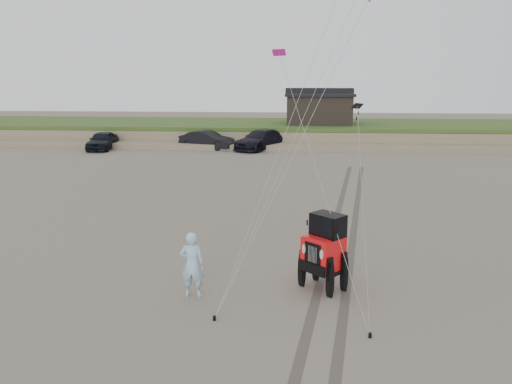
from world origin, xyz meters
TOP-DOWN VIEW (x-y plane):
  - ground at (0.00, 0.00)m, footprint 160.00×160.00m
  - dune_ridge at (0.00, 37.50)m, footprint 160.00×14.25m
  - cabin at (2.00, 37.00)m, footprint 6.40×5.40m
  - truck_a at (-16.58, 29.66)m, footprint 2.23×4.72m
  - truck_b at (-7.75, 30.87)m, footprint 5.04×3.00m
  - truck_c at (-3.11, 30.94)m, footprint 4.91×6.14m
  - jeep at (0.87, 2.02)m, footprint 4.69×4.88m
  - man at (-2.74, 1.20)m, footprint 0.69×0.46m
  - stake_main at (-1.91, -0.16)m, footprint 0.08×0.08m
  - stake_aux at (1.86, -0.70)m, footprint 0.08×0.08m
  - tire_tracks at (2.00, 8.00)m, footprint 5.22×29.74m

SIDE VIEW (x-z plane):
  - ground at x=0.00m, z-range 0.00..0.00m
  - tire_tracks at x=2.00m, z-range 0.00..0.01m
  - stake_main at x=-1.91m, z-range 0.00..0.12m
  - stake_aux at x=1.86m, z-range 0.00..0.12m
  - truck_a at x=-16.58m, z-range 0.00..1.56m
  - truck_b at x=-7.75m, z-range 0.00..1.57m
  - dune_ridge at x=0.00m, z-range -0.04..1.68m
  - truck_c at x=-3.11m, z-range 0.00..1.67m
  - jeep at x=0.87m, z-range 0.00..1.76m
  - man at x=-2.74m, z-range 0.00..1.87m
  - cabin at x=2.00m, z-range 1.56..4.91m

